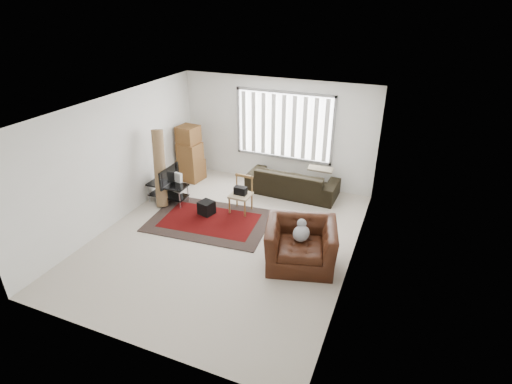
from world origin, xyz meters
The scene contains 11 objects.
room centered at (0.03, 0.51, 1.76)m, with size 6.00×6.02×2.71m.
persian_rug centered at (-0.63, 0.47, 0.01)m, with size 2.72×1.93×0.02m.
tv_stand centered at (-1.95, 0.89, 0.34)m, with size 0.95×0.43×0.48m.
tv centered at (-1.95, 0.89, 0.70)m, with size 0.77×0.10×0.44m, color black.
subwoofer centered at (-0.83, 0.70, 0.17)m, with size 0.30×0.30×0.30m, color black.
moving_boxes centered at (-2.12, 2.24, 0.68)m, with size 0.66×0.61×1.47m.
white_flatpack centered at (-1.96, 1.12, 0.35)m, with size 0.55×0.08×0.70m, color silver.
rolled_rug centered at (-2.05, 0.80, 0.89)m, with size 0.27×0.27×1.77m, color brown.
sofa centered at (0.63, 2.45, 0.43)m, with size 2.23×0.96×0.86m, color black.
side_chair centered at (-0.17, 1.13, 0.47)m, with size 0.46×0.46×0.84m.
armchair centered at (1.64, -0.23, 0.47)m, with size 1.50×1.39×0.93m.
Camera 1 is at (3.18, -6.14, 4.51)m, focal length 28.00 mm.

